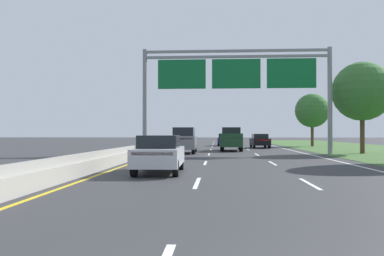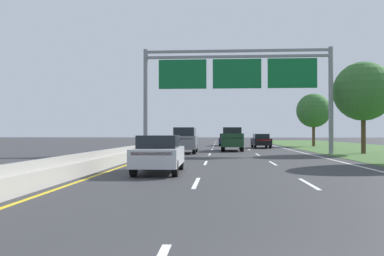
# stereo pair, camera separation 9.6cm
# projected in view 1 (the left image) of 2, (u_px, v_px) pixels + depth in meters

# --- Properties ---
(ground_plane) EXTENTS (220.00, 220.00, 0.00)m
(ground_plane) POSITION_uv_depth(u_px,v_px,m) (230.00, 151.00, 37.86)
(ground_plane) COLOR #333335
(lane_striping) EXTENTS (11.96, 106.00, 0.01)m
(lane_striping) POSITION_uv_depth(u_px,v_px,m) (230.00, 151.00, 37.40)
(lane_striping) COLOR white
(lane_striping) RESTS_ON ground
(grass_verge_right) EXTENTS (14.00, 110.00, 0.02)m
(grass_verge_right) POSITION_uv_depth(u_px,v_px,m) (383.00, 151.00, 36.97)
(grass_verge_right) COLOR #3D602D
(grass_verge_right) RESTS_ON ground
(median_barrier_concrete) EXTENTS (0.60, 110.00, 0.85)m
(median_barrier_concrete) POSITION_uv_depth(u_px,v_px,m) (160.00, 147.00, 38.28)
(median_barrier_concrete) COLOR #99968E
(median_barrier_concrete) RESTS_ON ground
(overhead_sign_gantry) EXTENTS (15.06, 0.42, 8.44)m
(overhead_sign_gantry) POSITION_uv_depth(u_px,v_px,m) (236.00, 78.00, 32.22)
(overhead_sign_gantry) COLOR gray
(overhead_sign_gantry) RESTS_ON ground
(pickup_truck_darkgreen) EXTENTS (2.15, 5.45, 2.20)m
(pickup_truck_darkgreen) POSITION_uv_depth(u_px,v_px,m) (231.00, 139.00, 37.95)
(pickup_truck_darkgreen) COLOR #193D23
(pickup_truck_darkgreen) RESTS_ON ground
(car_black_right_lane_sedan) EXTENTS (1.94, 4.45, 1.57)m
(car_black_right_lane_sedan) POSITION_uv_depth(u_px,v_px,m) (260.00, 141.00, 44.77)
(car_black_right_lane_sedan) COLOR black
(car_black_right_lane_sedan) RESTS_ON ground
(car_silver_left_lane_sedan) EXTENTS (1.92, 4.44, 1.57)m
(car_silver_left_lane_sedan) POSITION_uv_depth(u_px,v_px,m) (159.00, 153.00, 16.95)
(car_silver_left_lane_sedan) COLOR #B2B5BA
(car_silver_left_lane_sedan) RESTS_ON ground
(car_grey_left_lane_suv) EXTENTS (1.95, 4.72, 2.11)m
(car_grey_left_lane_suv) POSITION_uv_depth(u_px,v_px,m) (184.00, 140.00, 33.27)
(car_grey_left_lane_suv) COLOR slate
(car_grey_left_lane_suv) RESTS_ON ground
(car_navy_centre_lane_sedan) EXTENTS (1.90, 4.43, 1.57)m
(car_navy_centre_lane_sedan) POSITION_uv_depth(u_px,v_px,m) (225.00, 139.00, 52.46)
(car_navy_centre_lane_sedan) COLOR #161E47
(car_navy_centre_lane_sedan) RESTS_ON ground
(roadside_tree_mid) EXTENTS (4.74, 4.74, 7.38)m
(roadside_tree_mid) POSITION_uv_depth(u_px,v_px,m) (362.00, 91.00, 32.51)
(roadside_tree_mid) COLOR #4C3823
(roadside_tree_mid) RESTS_ON ground
(roadside_tree_far) EXTENTS (4.20, 4.20, 6.55)m
(roadside_tree_far) POSITION_uv_depth(u_px,v_px,m) (312.00, 111.00, 50.18)
(roadside_tree_far) COLOR #4C3823
(roadside_tree_far) RESTS_ON ground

